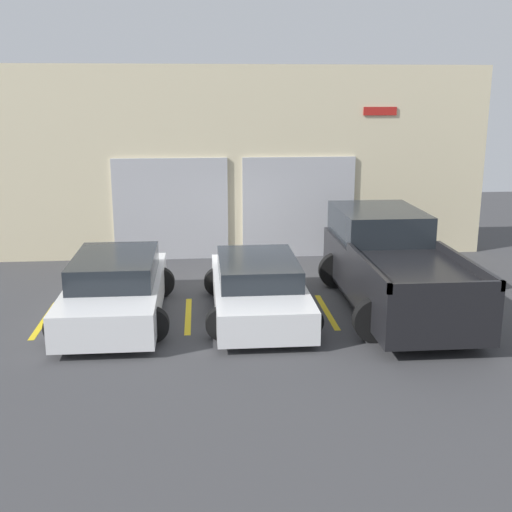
% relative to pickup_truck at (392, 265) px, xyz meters
% --- Properties ---
extents(ground_plane, '(28.00, 28.00, 0.00)m').
position_rel_pickup_truck_xyz_m(ground_plane, '(-2.87, 1.44, -0.88)').
color(ground_plane, '#3D3D3F').
extents(shophouse_building, '(13.43, 0.68, 5.13)m').
position_rel_pickup_truck_xyz_m(shophouse_building, '(-2.87, 4.73, 1.65)').
color(shophouse_building, beige).
rests_on(shophouse_building, ground).
extents(pickup_truck, '(2.59, 5.45, 1.88)m').
position_rel_pickup_truck_xyz_m(pickup_truck, '(0.00, 0.00, 0.00)').
color(pickup_truck, black).
rests_on(pickup_truck, ground).
extents(sedan_white, '(2.19, 4.33, 1.15)m').
position_rel_pickup_truck_xyz_m(sedan_white, '(-2.87, -0.27, -0.33)').
color(sedan_white, white).
rests_on(sedan_white, ground).
extents(sedan_side, '(2.24, 4.36, 1.28)m').
position_rel_pickup_truck_xyz_m(sedan_side, '(-5.73, -0.27, -0.28)').
color(sedan_side, white).
rests_on(sedan_side, ground).
extents(parking_stripe_far_left, '(0.12, 2.20, 0.01)m').
position_rel_pickup_truck_xyz_m(parking_stripe_far_left, '(-7.17, -0.29, -0.88)').
color(parking_stripe_far_left, gold).
rests_on(parking_stripe_far_left, ground).
extents(parking_stripe_left, '(0.12, 2.20, 0.01)m').
position_rel_pickup_truck_xyz_m(parking_stripe_left, '(-4.30, -0.29, -0.88)').
color(parking_stripe_left, gold).
rests_on(parking_stripe_left, ground).
extents(parking_stripe_centre, '(0.12, 2.20, 0.01)m').
position_rel_pickup_truck_xyz_m(parking_stripe_centre, '(-1.43, -0.29, -0.88)').
color(parking_stripe_centre, gold).
rests_on(parking_stripe_centre, ground).
extents(parking_stripe_right, '(0.12, 2.20, 0.01)m').
position_rel_pickup_truck_xyz_m(parking_stripe_right, '(1.43, -0.29, -0.88)').
color(parking_stripe_right, gold).
rests_on(parking_stripe_right, ground).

